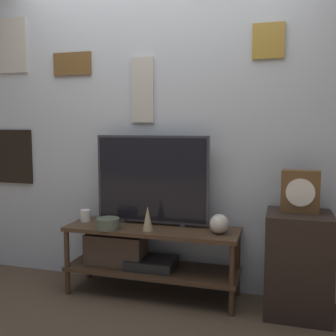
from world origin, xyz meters
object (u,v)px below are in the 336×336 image
(vase_slim_bronze, at_px, (148,219))
(vase_wide_bowl, at_px, (108,223))
(vase_round_glass, at_px, (219,224))
(mantel_clock, at_px, (300,191))
(television, at_px, (152,179))
(candle_jar, at_px, (86,216))

(vase_slim_bronze, relative_size, vase_wide_bowl, 1.03)
(vase_round_glass, xyz_separation_m, mantel_clock, (0.54, 0.05, 0.25))
(television, bearing_deg, mantel_clock, -3.28)
(vase_slim_bronze, height_order, candle_jar, vase_slim_bronze)
(vase_slim_bronze, distance_m, vase_round_glass, 0.52)
(candle_jar, height_order, mantel_clock, mantel_clock)
(television, relative_size, vase_round_glass, 6.40)
(vase_slim_bronze, bearing_deg, vase_round_glass, 7.79)
(vase_slim_bronze, bearing_deg, candle_jar, 167.67)
(television, bearing_deg, candle_jar, -174.21)
(mantel_clock, bearing_deg, vase_round_glass, -174.79)
(vase_slim_bronze, height_order, vase_wide_bowl, vase_slim_bronze)
(television, bearing_deg, vase_wide_bowl, -142.01)
(vase_wide_bowl, bearing_deg, vase_slim_bronze, 6.30)
(television, distance_m, vase_wide_bowl, 0.47)
(vase_slim_bronze, height_order, mantel_clock, mantel_clock)
(television, height_order, candle_jar, television)
(vase_round_glass, bearing_deg, mantel_clock, 5.21)
(vase_wide_bowl, bearing_deg, candle_jar, 149.40)
(vase_wide_bowl, bearing_deg, mantel_clock, 6.43)
(television, xyz_separation_m, candle_jar, (-0.54, -0.06, -0.31))
(vase_wide_bowl, xyz_separation_m, candle_jar, (-0.27, 0.16, 0.01))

